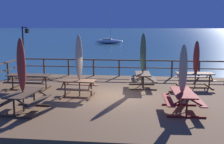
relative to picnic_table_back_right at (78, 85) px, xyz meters
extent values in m
plane|color=#2D5B6B|center=(1.48, 0.25, -1.19)|extent=(600.00, 600.00, 0.00)
cube|color=brown|center=(1.48, 0.25, -0.87)|extent=(13.73, 10.45, 0.65)
cube|color=brown|center=(1.48, 5.33, 0.50)|extent=(13.43, 0.09, 0.08)
cube|color=brown|center=(1.48, 5.33, 0.03)|extent=(13.43, 0.07, 0.06)
cube|color=brown|center=(-5.24, 5.33, -0.02)|extent=(0.10, 0.10, 1.05)
cube|color=brown|center=(-3.56, 5.33, -0.02)|extent=(0.10, 0.10, 1.05)
cube|color=brown|center=(-1.88, 5.33, -0.02)|extent=(0.10, 0.10, 1.05)
cube|color=brown|center=(-0.20, 5.33, -0.02)|extent=(0.10, 0.10, 1.05)
cube|color=brown|center=(1.48, 5.33, -0.02)|extent=(0.10, 0.10, 1.05)
cube|color=brown|center=(3.16, 5.33, -0.02)|extent=(0.10, 0.10, 1.05)
cube|color=brown|center=(4.84, 5.33, -0.02)|extent=(0.10, 0.10, 1.05)
cube|color=brown|center=(6.52, 5.33, -0.02)|extent=(0.10, 0.10, 1.05)
cube|color=brown|center=(-5.24, 3.63, -0.02)|extent=(0.10, 0.10, 1.05)
cube|color=brown|center=(-5.24, 5.33, -0.02)|extent=(0.10, 0.10, 1.05)
cube|color=brown|center=(0.00, 0.00, 0.19)|extent=(1.66, 0.84, 0.05)
cube|color=brown|center=(-0.03, -0.56, -0.11)|extent=(1.63, 0.36, 0.04)
cube|color=brown|center=(0.03, 0.56, -0.11)|extent=(1.63, 0.36, 0.04)
cube|color=brown|center=(-0.63, 0.03, -0.52)|extent=(0.15, 1.40, 0.06)
cylinder|color=brown|center=(-0.63, 0.03, -0.18)|extent=(0.07, 0.07, 0.74)
cylinder|color=brown|center=(-0.64, -0.25, 0.04)|extent=(0.09, 0.63, 0.37)
cylinder|color=brown|center=(-0.62, 0.31, 0.04)|extent=(0.09, 0.63, 0.37)
cube|color=brown|center=(0.63, -0.03, -0.52)|extent=(0.15, 1.40, 0.06)
cylinder|color=brown|center=(0.63, -0.03, -0.18)|extent=(0.07, 0.07, 0.74)
cylinder|color=brown|center=(0.62, -0.31, 0.04)|extent=(0.09, 0.63, 0.37)
cylinder|color=brown|center=(0.64, 0.25, 0.04)|extent=(0.09, 0.63, 0.37)
cube|color=maroon|center=(4.54, -1.78, 0.19)|extent=(0.83, 1.94, 0.05)
cube|color=maroon|center=(5.10, -1.76, -0.11)|extent=(0.35, 1.92, 0.04)
cube|color=maroon|center=(3.98, -1.80, -0.11)|extent=(0.35, 1.92, 0.04)
cube|color=maroon|center=(4.57, -2.56, -0.52)|extent=(1.40, 0.13, 0.06)
cylinder|color=maroon|center=(4.57, -2.56, -0.18)|extent=(0.07, 0.07, 0.74)
cylinder|color=maroon|center=(4.85, -2.55, 0.04)|extent=(0.63, 0.08, 0.37)
cylinder|color=maroon|center=(4.29, -2.57, 0.04)|extent=(0.63, 0.08, 0.37)
cube|color=maroon|center=(4.51, -1.01, -0.52)|extent=(1.40, 0.13, 0.06)
cylinder|color=maroon|center=(4.51, -1.01, -0.18)|extent=(0.07, 0.07, 0.74)
cylinder|color=maroon|center=(4.79, -0.99, 0.04)|extent=(0.63, 0.08, 0.37)
cylinder|color=maroon|center=(4.23, -1.02, 0.04)|extent=(0.63, 0.08, 0.37)
cube|color=brown|center=(2.99, 2.20, 0.19)|extent=(0.86, 1.68, 0.05)
cube|color=brown|center=(3.55, 2.23, -0.11)|extent=(0.38, 1.65, 0.04)
cube|color=brown|center=(2.43, 2.16, -0.11)|extent=(0.38, 1.65, 0.04)
cube|color=#432F1F|center=(3.03, 1.56, -0.52)|extent=(1.40, 0.16, 0.06)
cylinder|color=#432F1F|center=(3.03, 1.56, -0.18)|extent=(0.07, 0.07, 0.74)
cylinder|color=#432F1F|center=(3.31, 1.58, 0.04)|extent=(0.63, 0.09, 0.37)
cylinder|color=#432F1F|center=(2.75, 1.54, 0.04)|extent=(0.63, 0.09, 0.37)
cube|color=#432F1F|center=(2.95, 2.83, -0.52)|extent=(1.40, 0.16, 0.06)
cylinder|color=#432F1F|center=(2.95, 2.83, -0.18)|extent=(0.07, 0.07, 0.74)
cylinder|color=#432F1F|center=(3.23, 2.85, 0.04)|extent=(0.63, 0.09, 0.37)
cylinder|color=#432F1F|center=(2.67, 2.82, 0.04)|extent=(0.63, 0.09, 0.37)
cube|color=brown|center=(-1.51, -2.46, 0.19)|extent=(0.91, 1.97, 0.05)
cube|color=brown|center=(-0.96, -2.50, -0.11)|extent=(0.43, 1.93, 0.04)
cube|color=brown|center=(-2.07, -2.41, -0.11)|extent=(0.43, 1.93, 0.04)
cube|color=#432F1F|center=(-1.58, -3.23, -0.52)|extent=(1.40, 0.19, 0.06)
cylinder|color=#432F1F|center=(-1.58, -3.23, -0.18)|extent=(0.07, 0.07, 0.74)
cylinder|color=#432F1F|center=(-1.30, -3.25, 0.04)|extent=(0.63, 0.11, 0.37)
cylinder|color=#432F1F|center=(-1.85, -3.21, 0.04)|extent=(0.63, 0.11, 0.37)
cube|color=#432F1F|center=(-1.45, -1.68, -0.52)|extent=(1.40, 0.19, 0.06)
cylinder|color=#432F1F|center=(-1.45, -1.68, -0.18)|extent=(0.07, 0.07, 0.74)
cylinder|color=#432F1F|center=(-1.17, -1.70, 0.04)|extent=(0.63, 0.11, 0.37)
cylinder|color=#432F1F|center=(-1.73, -1.66, 0.04)|extent=(0.63, 0.11, 0.37)
cube|color=brown|center=(5.76, 2.61, 0.19)|extent=(2.00, 0.91, 0.05)
cube|color=brown|center=(5.80, 2.05, -0.11)|extent=(1.97, 0.43, 0.04)
cube|color=brown|center=(5.72, 3.17, -0.11)|extent=(1.97, 0.43, 0.04)
cube|color=brown|center=(4.97, 2.55, -0.52)|extent=(0.19, 1.40, 0.06)
cylinder|color=brown|center=(4.97, 2.55, -0.18)|extent=(0.07, 0.07, 0.74)
cylinder|color=brown|center=(4.99, 2.27, 0.04)|extent=(0.10, 0.63, 0.37)
cylinder|color=brown|center=(4.95, 2.83, 0.04)|extent=(0.10, 0.63, 0.37)
cube|color=brown|center=(6.55, 2.67, -0.52)|extent=(0.19, 1.40, 0.06)
cylinder|color=brown|center=(6.55, 2.67, -0.18)|extent=(0.07, 0.07, 0.74)
cylinder|color=brown|center=(6.57, 2.39, 0.04)|extent=(0.10, 0.63, 0.37)
cylinder|color=brown|center=(6.53, 2.95, 0.04)|extent=(0.10, 0.63, 0.37)
cube|color=brown|center=(-2.85, 1.14, 0.19)|extent=(2.19, 0.81, 0.05)
cube|color=brown|center=(-2.86, 0.58, -0.11)|extent=(2.18, 0.33, 0.04)
cube|color=brown|center=(-2.84, 1.70, -0.11)|extent=(2.18, 0.33, 0.04)
cube|color=#432F1F|center=(-3.76, 1.16, -0.52)|extent=(0.11, 1.40, 0.06)
cylinder|color=#432F1F|center=(-3.76, 1.16, -0.18)|extent=(0.07, 0.07, 0.74)
cylinder|color=#432F1F|center=(-3.76, 0.88, 0.04)|extent=(0.07, 0.63, 0.37)
cylinder|color=#432F1F|center=(-3.75, 1.44, 0.04)|extent=(0.07, 0.63, 0.37)
cube|color=#432F1F|center=(-1.94, 1.12, -0.52)|extent=(0.11, 1.40, 0.06)
cylinder|color=#432F1F|center=(-1.94, 1.12, -0.18)|extent=(0.07, 0.07, 0.74)
cylinder|color=#432F1F|center=(-1.95, 0.84, 0.04)|extent=(0.07, 0.63, 0.37)
cylinder|color=#432F1F|center=(-1.94, 1.40, 0.04)|extent=(0.07, 0.63, 0.37)
cylinder|color=#4C3828|center=(0.06, 0.07, 0.81)|extent=(0.06, 0.06, 2.71)
ellipsoid|color=#CCB793|center=(0.06, 0.07, 1.29)|extent=(0.32, 0.32, 2.06)
cylinder|color=#7A6E58|center=(0.06, 0.07, 1.13)|extent=(0.21, 0.21, 0.05)
cone|color=#4C3828|center=(0.06, 0.07, 2.24)|extent=(0.10, 0.10, 0.14)
cylinder|color=#4C3828|center=(4.49, -1.81, 0.68)|extent=(0.06, 0.06, 2.45)
ellipsoid|color=tan|center=(4.49, -1.81, 1.11)|extent=(0.32, 0.32, 1.86)
cylinder|color=#71614F|center=(4.49, -1.81, 0.97)|extent=(0.21, 0.21, 0.05)
cone|color=#4C3828|center=(4.49, -1.81, 1.97)|extent=(0.10, 0.10, 0.14)
cylinder|color=#4C3828|center=(2.99, 2.21, 0.81)|extent=(0.06, 0.06, 2.72)
ellipsoid|color=#4C704C|center=(2.99, 2.21, 1.29)|extent=(0.32, 0.32, 2.07)
cylinder|color=#2D432D|center=(2.99, 2.21, 1.14)|extent=(0.21, 0.21, 0.05)
cone|color=#4C3828|center=(2.99, 2.21, 2.24)|extent=(0.10, 0.10, 0.14)
cylinder|color=#4C3828|center=(-1.56, -2.49, 0.79)|extent=(0.06, 0.06, 2.67)
ellipsoid|color=#A33328|center=(-1.56, -2.49, 1.26)|extent=(0.32, 0.32, 2.03)
cylinder|color=maroon|center=(-1.56, -2.49, 1.11)|extent=(0.21, 0.21, 0.05)
cone|color=#4C3828|center=(-1.56, -2.49, 2.20)|extent=(0.10, 0.10, 0.14)
cylinder|color=#4C3828|center=(5.78, 2.53, 0.62)|extent=(0.06, 0.06, 2.34)
ellipsoid|color=#A33328|center=(5.78, 2.53, 1.04)|extent=(0.32, 0.32, 1.78)
cylinder|color=maroon|center=(5.78, 2.53, 0.90)|extent=(0.21, 0.21, 0.05)
cone|color=#4C3828|center=(5.78, 2.53, 1.86)|extent=(0.10, 0.10, 0.14)
cylinder|color=black|center=(-4.69, 4.78, 1.05)|extent=(0.09, 0.09, 3.20)
cylinder|color=black|center=(-4.46, 4.62, 2.57)|extent=(0.48, 0.37, 0.06)
cube|color=black|center=(-4.24, 4.45, 2.37)|extent=(0.20, 0.20, 0.28)
sphere|color=#F4E08C|center=(-4.24, 4.45, 2.37)|extent=(0.14, 0.14, 0.14)
ellipsoid|color=white|center=(-4.10, 45.76, -0.74)|extent=(6.08, 2.00, 0.90)
cube|color=silver|center=(-4.40, 45.78, -0.25)|extent=(1.86, 1.19, 0.36)
cylinder|color=silver|center=(-3.80, 45.74, 3.03)|extent=(0.10, 0.10, 7.00)
camera|label=1|loc=(2.95, -12.30, 2.75)|focal=44.33mm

